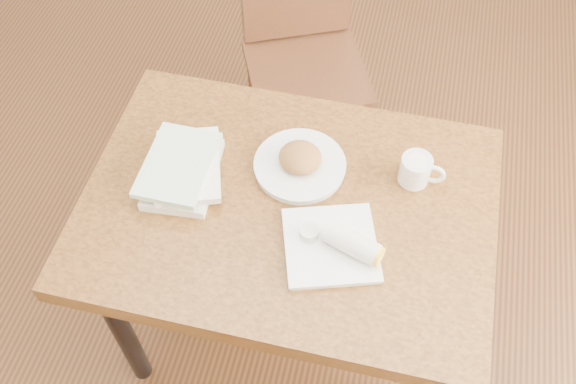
% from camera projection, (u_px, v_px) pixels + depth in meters
% --- Properties ---
extents(ground, '(4.00, 5.00, 0.01)m').
position_uv_depth(ground, '(288.00, 323.00, 2.29)').
color(ground, '#472814').
rests_on(ground, ground).
extents(table, '(1.08, 0.77, 0.75)m').
position_uv_depth(table, '(288.00, 222.00, 1.75)').
color(table, brown).
rests_on(table, ground).
extents(chair_far, '(0.56, 0.56, 0.95)m').
position_uv_depth(chair_far, '(303.00, 42.00, 2.34)').
color(chair_far, '#492514').
rests_on(chair_far, ground).
extents(plate_scone, '(0.25, 0.25, 0.08)m').
position_uv_depth(plate_scone, '(300.00, 163.00, 1.73)').
color(plate_scone, white).
rests_on(plate_scone, table).
extents(coffee_mug, '(0.12, 0.08, 0.08)m').
position_uv_depth(coffee_mug, '(417.00, 170.00, 1.69)').
color(coffee_mug, white).
rests_on(coffee_mug, table).
extents(plate_burrito, '(0.29, 0.29, 0.08)m').
position_uv_depth(plate_burrito, '(337.00, 244.00, 1.58)').
color(plate_burrito, white).
rests_on(plate_burrito, table).
extents(book_stack, '(0.24, 0.29, 0.07)m').
position_uv_depth(book_stack, '(183.00, 169.00, 1.70)').
color(book_stack, white).
rests_on(book_stack, table).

